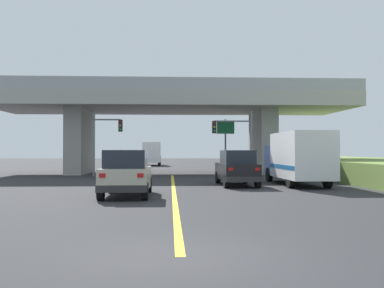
# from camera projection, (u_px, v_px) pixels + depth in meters

# --- Properties ---
(ground) EXTENTS (160.00, 160.00, 0.00)m
(ground) POSITION_uv_depth(u_px,v_px,m) (172.00, 173.00, 39.09)
(ground) COLOR #2B2B2D
(overpass_bridge) EXTENTS (30.54, 9.91, 7.72)m
(overpass_bridge) POSITION_uv_depth(u_px,v_px,m) (172.00, 111.00, 39.18)
(overpass_bridge) COLOR #A8A59E
(overpass_bridge) RESTS_ON ground
(lane_divider_stripe) EXTENTS (0.20, 27.76, 0.01)m
(lane_divider_stripe) POSITION_uv_depth(u_px,v_px,m) (174.00, 191.00, 22.15)
(lane_divider_stripe) COLOR yellow
(lane_divider_stripe) RESTS_ON ground
(suv_lead) EXTENTS (2.02, 4.45, 2.02)m
(suv_lead) POSITION_uv_depth(u_px,v_px,m) (127.00, 173.00, 19.36)
(suv_lead) COLOR #B7B29E
(suv_lead) RESTS_ON ground
(suv_crossing) EXTENTS (2.02, 4.79, 2.02)m
(suv_crossing) POSITION_uv_depth(u_px,v_px,m) (237.00, 168.00, 25.36)
(suv_crossing) COLOR black
(suv_crossing) RESTS_ON ground
(box_truck) EXTENTS (2.33, 7.45, 3.04)m
(box_truck) POSITION_uv_depth(u_px,v_px,m) (298.00, 157.00, 25.74)
(box_truck) COLOR navy
(box_truck) RESTS_ON ground
(traffic_signal_nearside) EXTENTS (3.20, 0.36, 5.09)m
(traffic_signal_nearside) POSITION_uv_depth(u_px,v_px,m) (237.00, 136.00, 34.96)
(traffic_signal_nearside) COLOR slate
(traffic_signal_nearside) RESTS_ON ground
(traffic_signal_farside) EXTENTS (2.35, 0.36, 5.09)m
(traffic_signal_farside) POSITION_uv_depth(u_px,v_px,m) (104.00, 135.00, 35.29)
(traffic_signal_farside) COLOR slate
(traffic_signal_farside) RESTS_ON ground
(highway_sign) EXTENTS (1.53, 0.17, 4.67)m
(highway_sign) POSITION_uv_depth(u_px,v_px,m) (225.00, 134.00, 37.81)
(highway_sign) COLOR #56595E
(highway_sign) RESTS_ON ground
(semi_truck_distant) EXTENTS (2.33, 6.44, 3.14)m
(semi_truck_distant) POSITION_uv_depth(u_px,v_px,m) (152.00, 153.00, 60.65)
(semi_truck_distant) COLOR red
(semi_truck_distant) RESTS_ON ground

